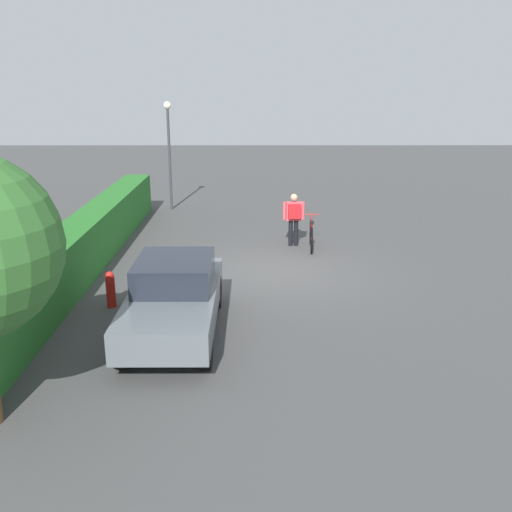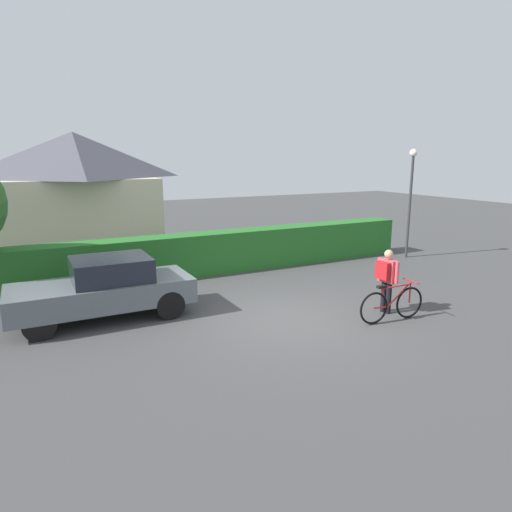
% 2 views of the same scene
% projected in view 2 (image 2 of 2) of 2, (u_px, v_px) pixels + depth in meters
% --- Properties ---
extents(ground_plane, '(60.00, 60.00, 0.00)m').
position_uv_depth(ground_plane, '(286.00, 320.00, 10.52)').
color(ground_plane, '#424242').
extents(hedge_row, '(14.94, 0.90, 1.33)m').
position_uv_depth(hedge_row, '(209.00, 253.00, 14.60)').
color(hedge_row, '#266A26').
rests_on(hedge_row, ground).
extents(house_distant, '(5.71, 4.73, 4.64)m').
position_uv_depth(house_distant, '(77.00, 193.00, 17.15)').
color(house_distant, beige).
rests_on(house_distant, ground).
extents(parked_car_near, '(4.09, 1.65, 1.45)m').
position_uv_depth(parked_car_near, '(105.00, 288.00, 10.46)').
color(parked_car_near, slate).
rests_on(parked_car_near, ground).
extents(bicycle, '(1.78, 0.50, 0.92)m').
position_uv_depth(bicycle, '(392.00, 304.00, 10.36)').
color(bicycle, black).
rests_on(bicycle, ground).
extents(person_rider, '(0.37, 0.64, 1.57)m').
position_uv_depth(person_rider, '(387.00, 275.00, 10.79)').
color(person_rider, black).
rests_on(person_rider, ground).
extents(street_lamp, '(0.28, 0.28, 4.01)m').
position_uv_depth(street_lamp, '(411.00, 188.00, 16.49)').
color(street_lamp, '#38383D').
rests_on(street_lamp, ground).
extents(fire_hydrant, '(0.20, 0.20, 0.81)m').
position_uv_depth(fire_hydrant, '(145.00, 279.00, 12.48)').
color(fire_hydrant, red).
rests_on(fire_hydrant, ground).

